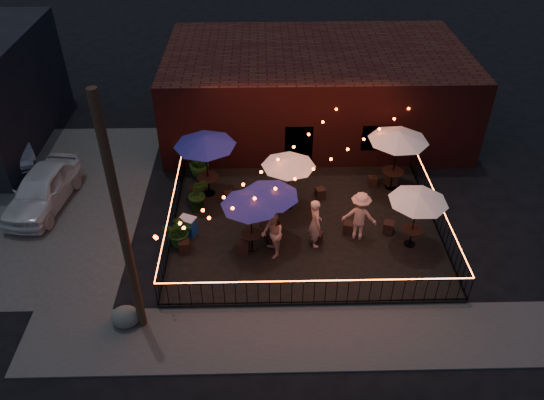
{
  "coord_description": "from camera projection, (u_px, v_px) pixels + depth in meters",
  "views": [
    {
      "loc": [
        -1.62,
        -13.67,
        13.07
      ],
      "look_at": [
        -1.25,
        2.09,
        1.29
      ],
      "focal_mm": 35.0,
      "sensor_mm": 36.0,
      "label": 1
    }
  ],
  "objects": [
    {
      "name": "bistro_chair_1",
      "position": [
        244.0,
        247.0,
        18.96
      ],
      "size": [
        0.43,
        0.43,
        0.44
      ],
      "primitive_type": "cube",
      "rotation": [
        0.0,
        0.0,
        2.99
      ],
      "color": "black",
      "rests_on": "patio"
    },
    {
      "name": "bistro_chair_4",
      "position": [
        274.0,
        239.0,
        19.36
      ],
      "size": [
        0.43,
        0.43,
        0.4
      ],
      "primitive_type": "cube",
      "rotation": [
        0.0,
        0.0,
        0.33
      ],
      "color": "black",
      "rests_on": "patio"
    },
    {
      "name": "potted_shrub_b",
      "position": [
        199.0,
        194.0,
        20.63
      ],
      "size": [
        0.91,
        0.76,
        1.53
      ],
      "primitive_type": "imported",
      "rotation": [
        0.0,
        0.0,
        -0.11
      ],
      "color": "#0F350C",
      "rests_on": "patio"
    },
    {
      "name": "car_silver",
      "position": [
        10.0,
        143.0,
        24.13
      ],
      "size": [
        3.47,
        4.48,
        1.42
      ],
      "primitive_type": "imported",
      "rotation": [
        0.0,
        0.0,
        0.53
      ],
      "color": "gray",
      "rests_on": "ground"
    },
    {
      "name": "patron_c",
      "position": [
        360.0,
        216.0,
        19.18
      ],
      "size": [
        1.41,
        1.01,
        1.96
      ],
      "primitive_type": "imported",
      "rotation": [
        0.0,
        0.0,
        2.9
      ],
      "color": "tan",
      "rests_on": "patio"
    },
    {
      "name": "bistro_chair_7",
      "position": [
        320.0,
        193.0,
        21.62
      ],
      "size": [
        0.44,
        0.44,
        0.43
      ],
      "primitive_type": "cube",
      "rotation": [
        0.0,
        0.0,
        3.4
      ],
      "color": "black",
      "rests_on": "patio"
    },
    {
      "name": "cafe_table_0",
      "position": [
        251.0,
        202.0,
        17.97
      ],
      "size": [
        2.27,
        2.27,
        2.32
      ],
      "rotation": [
        0.0,
        0.0,
        -0.08
      ],
      "color": "black",
      "rests_on": "patio"
    },
    {
      "name": "festoon_lights",
      "position": [
        279.0,
        179.0,
        18.64
      ],
      "size": [
        10.02,
        8.72,
        1.32
      ],
      "color": "#FF3B08",
      "rests_on": "ground"
    },
    {
      "name": "fence_left",
      "position": [
        172.0,
        216.0,
        19.92
      ],
      "size": [
        0.04,
        8.0,
        1.04
      ],
      "rotation": [
        0.0,
        0.0,
        1.57
      ],
      "color": "black",
      "rests_on": "patio"
    },
    {
      "name": "bistro_chair_6",
      "position": [
        284.0,
        188.0,
        21.86
      ],
      "size": [
        0.51,
        0.51,
        0.48
      ],
      "primitive_type": "cube",
      "rotation": [
        0.0,
        0.0,
        0.31
      ],
      "color": "black",
      "rests_on": "patio"
    },
    {
      "name": "cafe_table_1",
      "position": [
        205.0,
        142.0,
        20.48
      ],
      "size": [
        2.77,
        2.77,
        2.71
      ],
      "rotation": [
        0.0,
        0.0,
        0.14
      ],
      "color": "black",
      "rests_on": "patio"
    },
    {
      "name": "bistro_chair_5",
      "position": [
        317.0,
        238.0,
        19.38
      ],
      "size": [
        0.47,
        0.47,
        0.43
      ],
      "primitive_type": "cube",
      "rotation": [
        0.0,
        0.0,
        2.8
      ],
      "color": "black",
      "rests_on": "patio"
    },
    {
      "name": "bistro_chair_11",
      "position": [
        391.0,
        180.0,
        22.32
      ],
      "size": [
        0.47,
        0.47,
        0.5
      ],
      "primitive_type": "cube",
      "rotation": [
        0.0,
        0.0,
        3.26
      ],
      "color": "black",
      "rests_on": "patio"
    },
    {
      "name": "cafe_table_4",
      "position": [
        419.0,
        198.0,
        18.17
      ],
      "size": [
        2.73,
        2.73,
        2.29
      ],
      "rotation": [
        0.0,
        0.0,
        -0.4
      ],
      "color": "black",
      "rests_on": "patio"
    },
    {
      "name": "parking_lot",
      "position": [
        10.0,
        201.0,
        21.78
      ],
      "size": [
        11.0,
        12.0,
        0.02
      ],
      "primitive_type": "cube",
      "color": "#413E3C",
      "rests_on": "ground"
    },
    {
      "name": "potted_shrub_c",
      "position": [
        199.0,
        161.0,
        22.52
      ],
      "size": [
        0.94,
        0.94,
        1.55
      ],
      "primitive_type": "imported",
      "rotation": [
        0.0,
        0.0,
        -0.08
      ],
      "color": "#18370E",
      "rests_on": "patio"
    },
    {
      "name": "patio",
      "position": [
        304.0,
        226.0,
        20.36
      ],
      "size": [
        10.0,
        8.0,
        0.15
      ],
      "primitive_type": "cube",
      "color": "black",
      "rests_on": "ground"
    },
    {
      "name": "fence_front",
      "position": [
        314.0,
        292.0,
        16.81
      ],
      "size": [
        10.0,
        0.04,
        1.04
      ],
      "color": "black",
      "rests_on": "patio"
    },
    {
      "name": "bistro_chair_8",
      "position": [
        348.0,
        227.0,
        19.85
      ],
      "size": [
        0.46,
        0.46,
        0.44
      ],
      "primitive_type": "cube",
      "rotation": [
        0.0,
        0.0,
        -0.29
      ],
      "color": "black",
      "rests_on": "patio"
    },
    {
      "name": "car_white",
      "position": [
        43.0,
        189.0,
        21.15
      ],
      "size": [
        2.39,
        4.69,
        1.53
      ],
      "primitive_type": "imported",
      "rotation": [
        0.0,
        0.0,
        -0.13
      ],
      "color": "white",
      "rests_on": "ground"
    },
    {
      "name": "cafe_table_5",
      "position": [
        399.0,
        137.0,
        20.85
      ],
      "size": [
        3.06,
        3.06,
        2.67
      ],
      "rotation": [
        0.0,
        0.0,
        -0.32
      ],
      "color": "black",
      "rests_on": "patio"
    },
    {
      "name": "sidewalk",
      "position": [
        317.0,
        337.0,
        16.19
      ],
      "size": [
        18.0,
        2.5,
        0.05
      ],
      "primitive_type": "cube",
      "color": "#413E3C",
      "rests_on": "ground"
    },
    {
      "name": "potted_shrub_a",
      "position": [
        180.0,
        231.0,
        19.06
      ],
      "size": [
        1.19,
        1.05,
        1.23
      ],
      "primitive_type": "imported",
      "rotation": [
        0.0,
        0.0,
        -0.09
      ],
      "color": "#15370E",
      "rests_on": "patio"
    },
    {
      "name": "brick_building",
      "position": [
        315.0,
        90.0,
        25.63
      ],
      "size": [
        14.0,
        8.0,
        4.0
      ],
      "color": "#37110F",
      "rests_on": "ground"
    },
    {
      "name": "cafe_table_2",
      "position": [
        269.0,
        193.0,
        18.39
      ],
      "size": [
        2.72,
        2.72,
        2.31
      ],
      "rotation": [
        0.0,
        0.0,
        -0.37
      ],
      "color": "black",
      "rests_on": "patio"
    },
    {
      "name": "boulder",
      "position": [
        125.0,
        317.0,
        16.41
      ],
      "size": [
        0.96,
        0.84,
        0.7
      ],
      "primitive_type": "ellipsoid",
      "rotation": [
        0.0,
        0.0,
        -0.09
      ],
      "color": "#4E4F49",
      "rests_on": "ground"
    },
    {
      "name": "patron_b",
      "position": [
        272.0,
        234.0,
        18.42
      ],
      "size": [
        0.89,
        1.04,
        1.89
      ],
      "primitive_type": "imported",
      "rotation": [
        0.0,
        0.0,
        -1.37
      ],
      "color": "tan",
      "rests_on": "patio"
    },
    {
      "name": "patron_a",
      "position": [
        315.0,
        223.0,
        18.85
      ],
      "size": [
        0.62,
        0.8,
        1.97
      ],
      "primitive_type": "imported",
      "rotation": [
        0.0,
        0.0,
        1.8
      ],
      "color": "tan",
      "rests_on": "patio"
    },
    {
      "name": "bistro_chair_3",
      "position": [
        229.0,
        196.0,
        21.45
      ],
      "size": [
        0.43,
        0.43,
        0.4
      ],
      "primitive_type": "cube",
      "rotation": [
        0.0,
        0.0,
        3.44
      ],
      "color": "black",
      "rests_on": "patio"
    },
    {
      "name": "fence_right",
      "position": [
        436.0,
        212.0,
        20.1
      ],
      "size": [
        0.04,
        8.0,
        1.04
      ],
      "rotation": [
        0.0,
        0.0,
        1.57
      ],
      "color": "black",
      "rests_on": "patio"
    },
    {
      "name": "bistro_chair_9",
      "position": [
        389.0,
        227.0,
        19.84
      ],
      "size": [
        0.5,
        0.5,
        0.45
      ],
      "primitive_type": "cube",
      "rotation": [
        0.0,
        0.0,
        2.76
      ],
      "color": "black",
      "rests_on": "patio"
    },
    {
      "name": "bistro_chair_2",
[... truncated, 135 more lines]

